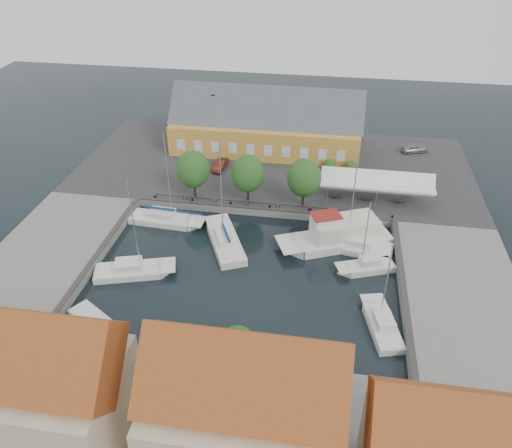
{
  "coord_description": "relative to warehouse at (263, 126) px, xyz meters",
  "views": [
    {
      "loc": [
        7.83,
        -42.23,
        33.81
      ],
      "look_at": [
        0.0,
        6.0,
        1.5
      ],
      "focal_mm": 35.0,
      "sensor_mm": 36.0,
      "label": 1
    }
  ],
  "objects": [
    {
      "name": "ground",
      "position": [
        2.6,
        -28.36,
        -4.43
      ],
      "size": [
        140.0,
        140.0,
        0.0
      ],
      "primitive_type": "plane",
      "color": "black",
      "rests_on": "ground"
    },
    {
      "name": "north_quay",
      "position": [
        2.6,
        -5.36,
        -3.93
      ],
      "size": [
        56.0,
        26.0,
        1.0
      ],
      "primitive_type": "cube",
      "color": "#2D2D30",
      "rests_on": "ground"
    },
    {
      "name": "west_quay",
      "position": [
        -19.4,
        -30.36,
        -3.93
      ],
      "size": [
        12.0,
        24.0,
        1.0
      ],
      "primitive_type": "cube",
      "color": "slate",
      "rests_on": "ground"
    },
    {
      "name": "east_quay",
      "position": [
        24.6,
        -30.36,
        -3.93
      ],
      "size": [
        12.0,
        24.0,
        1.0
      ],
      "primitive_type": "cube",
      "color": "slate",
      "rests_on": "ground"
    },
    {
      "name": "south_bank",
      "position": [
        2.6,
        -49.36,
        -3.93
      ],
      "size": [
        56.0,
        14.0,
        1.0
      ],
      "primitive_type": "cube",
      "color": "slate",
      "rests_on": "ground"
    },
    {
      "name": "quay_edge_fittings",
      "position": [
        2.62,
        -23.61,
        -3.37
      ],
      "size": [
        56.0,
        24.72,
        0.4
      ],
      "color": "#383533",
      "rests_on": "north_quay"
    },
    {
      "name": "warehouse",
      "position": [
        0.0,
        0.0,
        0.0
      ],
      "size": [
        28.56,
        14.0,
        9.55
      ],
      "color": "gold",
      "rests_on": "north_quay"
    },
    {
      "name": "tent_canopy",
      "position": [
        16.6,
        -13.86,
        -0.74
      ],
      "size": [
        14.0,
        4.0,
        2.83
      ],
      "color": "white",
      "rests_on": "north_quay"
    },
    {
      "name": "quay_trees",
      "position": [
        0.6,
        -16.36,
        0.45
      ],
      "size": [
        18.2,
        4.2,
        6.3
      ],
      "color": "black",
      "rests_on": "north_quay"
    },
    {
      "name": "car_silver",
      "position": [
        23.09,
        1.82,
        -2.78
      ],
      "size": [
        4.11,
        2.66,
        1.3
      ],
      "primitive_type": "imported",
      "rotation": [
        0.0,
        0.0,
        1.89
      ],
      "color": "#95979C",
      "rests_on": "north_quay"
    },
    {
      "name": "car_red",
      "position": [
        -4.86,
        -8.32,
        -2.79
      ],
      "size": [
        1.8,
        4.02,
        1.28
      ],
      "primitive_type": "imported",
      "rotation": [
        0.0,
        0.0,
        -0.12
      ],
      "color": "#501C12",
      "rests_on": "north_quay"
    },
    {
      "name": "center_sailboat",
      "position": [
        -0.56,
        -25.01,
        -4.06
      ],
      "size": [
        6.72,
        10.0,
        13.36
      ],
      "color": "silver",
      "rests_on": "ground"
    },
    {
      "name": "trawler",
      "position": [
        12.27,
        -22.63,
        -3.41
      ],
      "size": [
        13.65,
        8.94,
        5.0
      ],
      "color": "silver",
      "rests_on": "ground"
    },
    {
      "name": "east_boat_a",
      "position": [
        14.23,
        -23.41,
        -4.17
      ],
      "size": [
        9.33,
        4.55,
        12.62
      ],
      "color": "silver",
      "rests_on": "ground"
    },
    {
      "name": "east_boat_b",
      "position": [
        15.44,
        -27.09,
        -4.17
      ],
      "size": [
        6.67,
        4.21,
        9.06
      ],
      "color": "silver",
      "rests_on": "ground"
    },
    {
      "name": "east_boat_c",
      "position": [
        16.63,
        -35.61,
        -4.17
      ],
      "size": [
        4.0,
        7.69,
        9.66
      ],
      "color": "silver",
      "rests_on": "ground"
    },
    {
      "name": "west_boat_a",
      "position": [
        -8.85,
        -21.55,
        -4.16
      ],
      "size": [
        9.65,
        3.28,
        12.43
      ],
      "color": "silver",
      "rests_on": "ground"
    },
    {
      "name": "west_boat_c",
      "position": [
        -9.19,
        -31.69,
        -4.17
      ],
      "size": [
        8.93,
        5.09,
        11.59
      ],
      "color": "silver",
      "rests_on": "ground"
    },
    {
      "name": "launch_sw",
      "position": [
        -10.4,
        -39.12,
        -4.34
      ],
      "size": [
        5.76,
        4.7,
        0.98
      ],
      "color": "silver",
      "rests_on": "ground"
    },
    {
      "name": "launch_nw",
      "position": [
        -7.35,
        -20.34,
        -4.34
      ],
      "size": [
        5.09,
        2.34,
        0.88
      ],
      "color": "navy",
      "rests_on": "ground"
    },
    {
      "name": "townhouses",
      "position": [
        4.52,
        -51.6,
        1.4
      ],
      "size": [
        36.3,
        8.5,
        12.0
      ],
      "color": "beige",
      "rests_on": "south_bank"
    }
  ]
}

